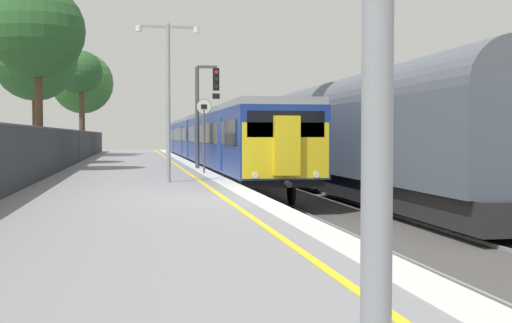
{
  "coord_description": "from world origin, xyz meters",
  "views": [
    {
      "loc": [
        -2.41,
        -15.47,
        1.47
      ],
      "look_at": [
        1.43,
        5.84,
        0.64
      ],
      "focal_mm": 47.35,
      "sensor_mm": 36.0,
      "label": 1
    }
  ],
  "objects_px": {
    "platform_lamp_mid": "(168,87)",
    "background_tree_left": "(36,33)",
    "speed_limit_sign": "(204,126)",
    "signal_gantry": "(204,104)",
    "background_tree_centre": "(80,74)",
    "background_tree_right": "(36,62)",
    "freight_train_adjacent_track": "(301,134)",
    "background_tree_back": "(83,85)",
    "commuter_train_at_platform": "(211,139)"
  },
  "relations": [
    {
      "from": "background_tree_centre",
      "to": "background_tree_right",
      "type": "relative_size",
      "value": 0.96
    },
    {
      "from": "signal_gantry",
      "to": "speed_limit_sign",
      "type": "relative_size",
      "value": 1.59
    },
    {
      "from": "freight_train_adjacent_track",
      "to": "background_tree_back",
      "type": "height_order",
      "value": "background_tree_back"
    },
    {
      "from": "signal_gantry",
      "to": "background_tree_left",
      "type": "bearing_deg",
      "value": -174.43
    },
    {
      "from": "signal_gantry",
      "to": "platform_lamp_mid",
      "type": "bearing_deg",
      "value": -102.95
    },
    {
      "from": "background_tree_right",
      "to": "background_tree_back",
      "type": "relative_size",
      "value": 0.98
    },
    {
      "from": "speed_limit_sign",
      "to": "background_tree_left",
      "type": "distance_m",
      "value": 8.39
    },
    {
      "from": "commuter_train_at_platform",
      "to": "signal_gantry",
      "type": "bearing_deg",
      "value": -98.35
    },
    {
      "from": "background_tree_centre",
      "to": "commuter_train_at_platform",
      "type": "bearing_deg",
      "value": -45.96
    },
    {
      "from": "background_tree_right",
      "to": "freight_train_adjacent_track",
      "type": "bearing_deg",
      "value": -11.91
    },
    {
      "from": "signal_gantry",
      "to": "background_tree_left",
      "type": "height_order",
      "value": "background_tree_left"
    },
    {
      "from": "commuter_train_at_platform",
      "to": "background_tree_right",
      "type": "height_order",
      "value": "background_tree_right"
    },
    {
      "from": "background_tree_left",
      "to": "background_tree_right",
      "type": "xyz_separation_m",
      "value": [
        -1.04,
        7.41,
        -0.41
      ]
    },
    {
      "from": "speed_limit_sign",
      "to": "platform_lamp_mid",
      "type": "bearing_deg",
      "value": -108.84
    },
    {
      "from": "background_tree_centre",
      "to": "background_tree_right",
      "type": "xyz_separation_m",
      "value": [
        -1.29,
        -11.75,
        -0.44
      ]
    },
    {
      "from": "background_tree_right",
      "to": "background_tree_back",
      "type": "bearing_deg",
      "value": 85.76
    },
    {
      "from": "speed_limit_sign",
      "to": "background_tree_left",
      "type": "xyz_separation_m",
      "value": [
        -6.67,
        3.28,
        3.9
      ]
    },
    {
      "from": "freight_train_adjacent_track",
      "to": "background_tree_centre",
      "type": "relative_size",
      "value": 5.58
    },
    {
      "from": "freight_train_adjacent_track",
      "to": "background_tree_back",
      "type": "distance_m",
      "value": 23.18
    },
    {
      "from": "background_tree_left",
      "to": "background_tree_centre",
      "type": "bearing_deg",
      "value": 89.24
    },
    {
      "from": "platform_lamp_mid",
      "to": "background_tree_left",
      "type": "relative_size",
      "value": 0.64
    },
    {
      "from": "freight_train_adjacent_track",
      "to": "signal_gantry",
      "type": "xyz_separation_m",
      "value": [
        -5.46,
        -3.86,
        1.31
      ]
    },
    {
      "from": "platform_lamp_mid",
      "to": "background_tree_left",
      "type": "xyz_separation_m",
      "value": [
        -5.05,
        8.0,
        2.75
      ]
    },
    {
      "from": "background_tree_centre",
      "to": "background_tree_left",
      "type": "bearing_deg",
      "value": -90.76
    },
    {
      "from": "background_tree_centre",
      "to": "background_tree_back",
      "type": "xyz_separation_m",
      "value": [
        -0.08,
        4.64,
        -0.4
      ]
    },
    {
      "from": "speed_limit_sign",
      "to": "background_tree_left",
      "type": "bearing_deg",
      "value": 153.81
    },
    {
      "from": "platform_lamp_mid",
      "to": "background_tree_left",
      "type": "distance_m",
      "value": 9.85
    },
    {
      "from": "background_tree_centre",
      "to": "background_tree_back",
      "type": "height_order",
      "value": "background_tree_back"
    },
    {
      "from": "freight_train_adjacent_track",
      "to": "commuter_train_at_platform",
      "type": "bearing_deg",
      "value": 123.4
    },
    {
      "from": "background_tree_left",
      "to": "background_tree_back",
      "type": "height_order",
      "value": "background_tree_back"
    },
    {
      "from": "freight_train_adjacent_track",
      "to": "signal_gantry",
      "type": "height_order",
      "value": "signal_gantry"
    },
    {
      "from": "background_tree_centre",
      "to": "background_tree_back",
      "type": "relative_size",
      "value": 0.95
    },
    {
      "from": "background_tree_back",
      "to": "freight_train_adjacent_track",
      "type": "bearing_deg",
      "value": -57.35
    },
    {
      "from": "speed_limit_sign",
      "to": "background_tree_back",
      "type": "distance_m",
      "value": 28.07
    },
    {
      "from": "signal_gantry",
      "to": "background_tree_centre",
      "type": "bearing_deg",
      "value": 110.2
    },
    {
      "from": "background_tree_left",
      "to": "platform_lamp_mid",
      "type": "bearing_deg",
      "value": -57.71
    },
    {
      "from": "speed_limit_sign",
      "to": "background_tree_right",
      "type": "height_order",
      "value": "background_tree_right"
    },
    {
      "from": "signal_gantry",
      "to": "platform_lamp_mid",
      "type": "relative_size",
      "value": 0.92
    },
    {
      "from": "commuter_train_at_platform",
      "to": "background_tree_left",
      "type": "relative_size",
      "value": 5.23
    },
    {
      "from": "commuter_train_at_platform",
      "to": "freight_train_adjacent_track",
      "type": "relative_size",
      "value": 0.99
    },
    {
      "from": "background_tree_left",
      "to": "background_tree_back",
      "type": "xyz_separation_m",
      "value": [
        0.18,
        23.81,
        -0.37
      ]
    },
    {
      "from": "freight_train_adjacent_track",
      "to": "speed_limit_sign",
      "type": "relative_size",
      "value": 14.3
    },
    {
      "from": "signal_gantry",
      "to": "background_tree_centre",
      "type": "distance_m",
      "value": 19.9
    },
    {
      "from": "speed_limit_sign",
      "to": "background_tree_centre",
      "type": "distance_m",
      "value": 23.67
    },
    {
      "from": "signal_gantry",
      "to": "background_tree_back",
      "type": "xyz_separation_m",
      "value": [
        -6.88,
        23.12,
        2.48
      ]
    },
    {
      "from": "freight_train_adjacent_track",
      "to": "platform_lamp_mid",
      "type": "bearing_deg",
      "value": -120.73
    },
    {
      "from": "background_tree_back",
      "to": "background_tree_centre",
      "type": "bearing_deg",
      "value": -89.05
    },
    {
      "from": "platform_lamp_mid",
      "to": "background_tree_centre",
      "type": "height_order",
      "value": "background_tree_centre"
    },
    {
      "from": "platform_lamp_mid",
      "to": "background_tree_back",
      "type": "bearing_deg",
      "value": 98.72
    },
    {
      "from": "platform_lamp_mid",
      "to": "background_tree_back",
      "type": "xyz_separation_m",
      "value": [
        -4.88,
        31.81,
        2.38
      ]
    }
  ]
}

